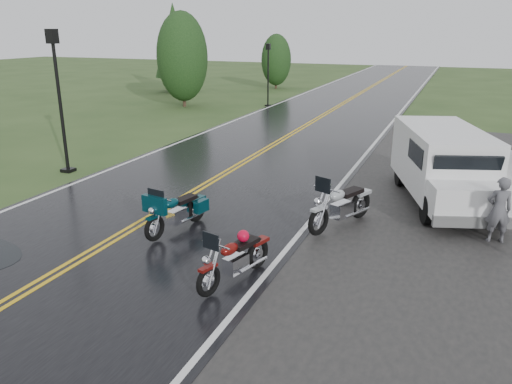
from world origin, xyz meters
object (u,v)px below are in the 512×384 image
at_px(person_at_van, 499,211).
at_px(lamp_post_near_left, 60,102).
at_px(van_white, 431,185).
at_px(motorcycle_red, 208,269).
at_px(motorcycle_silver, 319,210).
at_px(lamp_post_far_left, 268,75).
at_px(motorcycle_teal, 154,218).

bearing_deg(person_at_van, lamp_post_near_left, -20.43).
bearing_deg(van_white, motorcycle_red, -140.92).
xyz_separation_m(motorcycle_silver, lamp_post_near_left, (-9.24, 2.22, 1.63)).
bearing_deg(lamp_post_near_left, motorcycle_red, -34.38).
bearing_deg(van_white, person_at_van, -38.84).
relative_size(motorcycle_red, motorcycle_silver, 0.86).
xyz_separation_m(motorcycle_red, lamp_post_far_left, (-7.27, 21.96, 1.30)).
bearing_deg(motorcycle_red, lamp_post_far_left, 123.59).
relative_size(person_at_van, lamp_post_near_left, 0.33).
height_order(motorcycle_teal, motorcycle_silver, motorcycle_silver).
distance_m(motorcycle_red, van_white, 6.14).
height_order(motorcycle_teal, lamp_post_near_left, lamp_post_near_left).
bearing_deg(motorcycle_red, van_white, 72.63).
xyz_separation_m(motorcycle_teal, person_at_van, (7.00, 2.90, 0.16)).
bearing_deg(van_white, motorcycle_teal, -166.25).
relative_size(motorcycle_silver, van_white, 0.44).
xyz_separation_m(motorcycle_teal, lamp_post_far_left, (-5.05, 20.26, 1.29)).
bearing_deg(van_white, motorcycle_silver, -159.90).
height_order(motorcycle_teal, van_white, van_white).
height_order(motorcycle_red, motorcycle_silver, motorcycle_silver).
bearing_deg(person_at_van, motorcycle_teal, 6.46).
height_order(van_white, lamp_post_far_left, lamp_post_far_left).
bearing_deg(lamp_post_far_left, motorcycle_red, -71.67).
distance_m(van_white, lamp_post_near_left, 11.57).
bearing_deg(motorcycle_teal, lamp_post_near_left, 157.00).
bearing_deg(lamp_post_far_left, lamp_post_near_left, -93.19).
bearing_deg(lamp_post_near_left, motorcycle_teal, -33.18).
relative_size(motorcycle_silver, lamp_post_far_left, 0.60).
distance_m(person_at_van, lamp_post_far_left, 21.17).
xyz_separation_m(person_at_van, lamp_post_far_left, (-12.06, 17.36, 1.13)).
bearing_deg(motorcycle_teal, person_at_van, 32.64).
distance_m(motorcycle_teal, lamp_post_far_left, 20.92).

